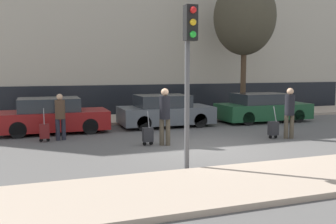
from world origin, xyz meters
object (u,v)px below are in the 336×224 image
at_px(pedestrian_center, 165,113).
at_px(trolley_right, 273,128).
at_px(parked_car_1, 165,111).
at_px(trolley_left, 44,131).
at_px(parked_bicycle, 248,106).
at_px(pedestrian_right, 290,110).
at_px(parked_car_2, 262,108).
at_px(trolley_center, 148,135).
at_px(traffic_light, 189,55).
at_px(bare_tree_near_crossing, 245,17).
at_px(parked_car_0, 53,116).
at_px(pedestrian_left, 60,114).

relative_size(pedestrian_center, trolley_right, 1.60).
distance_m(parked_car_1, trolley_left, 5.33).
distance_m(pedestrian_center, parked_bicycle, 9.13).
xyz_separation_m(trolley_left, pedestrian_right, (8.16, -2.24, 0.66)).
bearing_deg(parked_bicycle, parked_car_1, -157.72).
relative_size(parked_car_2, trolley_center, 3.83).
relative_size(traffic_light, bare_tree_near_crossing, 0.56).
height_order(parked_car_0, trolley_left, parked_car_0).
relative_size(pedestrian_left, pedestrian_center, 0.87).
distance_m(parked_car_2, trolley_left, 9.89).
bearing_deg(parked_car_1, parked_bicycle, 22.28).
relative_size(trolley_right, bare_tree_near_crossing, 0.17).
relative_size(parked_car_1, parked_car_2, 0.92).
distance_m(parked_car_2, pedestrian_right, 4.33).
bearing_deg(pedestrian_center, parked_car_0, 152.52).
relative_size(parked_car_1, traffic_light, 1.01).
bearing_deg(parked_car_1, trolley_right, -56.14).
bearing_deg(parked_bicycle, pedestrian_center, -138.08).
relative_size(trolley_left, pedestrian_right, 0.64).
distance_m(parked_car_1, parked_bicycle, 5.90).
height_order(trolley_center, bare_tree_near_crossing, bare_tree_near_crossing).
bearing_deg(parked_car_0, trolley_right, -27.76).
bearing_deg(parked_car_2, bare_tree_near_crossing, 84.07).
height_order(trolley_left, bare_tree_near_crossing, bare_tree_near_crossing).
bearing_deg(pedestrian_left, pedestrian_center, -45.64).
xyz_separation_m(pedestrian_center, bare_tree_near_crossing, (6.32, 5.85, 4.00)).
relative_size(parked_car_2, pedestrian_left, 2.66).
bearing_deg(pedestrian_left, bare_tree_near_crossing, 9.66).
relative_size(parked_car_0, trolley_left, 3.57).
distance_m(parked_car_1, bare_tree_near_crossing, 6.96).
relative_size(trolley_center, bare_tree_near_crossing, 0.16).
height_order(parked_car_1, trolley_center, parked_car_1).
distance_m(pedestrian_right, traffic_light, 5.99).
xyz_separation_m(parked_car_0, trolley_center, (2.77, -3.50, -0.29)).
height_order(parked_car_2, pedestrian_right, pedestrian_right).
relative_size(parked_car_1, bare_tree_near_crossing, 0.57).
relative_size(pedestrian_center, traffic_light, 0.47).
height_order(parked_car_1, bare_tree_near_crossing, bare_tree_near_crossing).
relative_size(parked_car_2, traffic_light, 1.10).
relative_size(pedestrian_left, trolley_left, 1.41).
height_order(parked_car_0, bare_tree_near_crossing, bare_tree_near_crossing).
bearing_deg(traffic_light, pedestrian_right, 29.20).
bearing_deg(parked_car_0, pedestrian_right, -27.26).
bearing_deg(parked_car_0, parked_bicycle, 13.38).
xyz_separation_m(trolley_left, traffic_light, (3.16, -5.04, 2.41)).
relative_size(trolley_right, parked_bicycle, 0.65).
bearing_deg(bare_tree_near_crossing, parked_car_0, -167.35).
relative_size(trolley_left, traffic_light, 0.29).
height_order(pedestrian_left, trolley_right, pedestrian_left).
xyz_separation_m(pedestrian_left, trolley_center, (2.59, -1.84, -0.56)).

